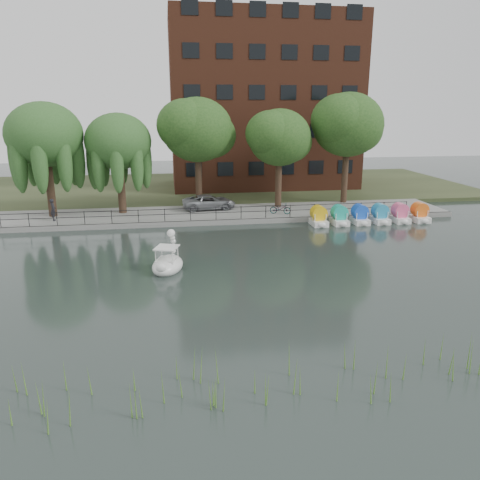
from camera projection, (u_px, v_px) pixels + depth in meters
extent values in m
plane|color=#3B4844|center=(242.00, 285.00, 24.43)|extent=(120.00, 120.00, 0.00)
cube|color=gray|center=(213.00, 214.00, 39.58)|extent=(40.00, 6.00, 0.40)
cube|color=gray|center=(216.00, 223.00, 36.78)|extent=(40.00, 0.25, 0.40)
cube|color=#47512D|center=(201.00, 187.00, 52.90)|extent=(60.00, 22.00, 0.36)
cylinder|color=black|center=(216.00, 208.00, 36.65)|extent=(32.00, 0.04, 0.04)
cylinder|color=black|center=(216.00, 213.00, 36.76)|extent=(32.00, 0.04, 0.04)
cylinder|color=black|center=(216.00, 213.00, 36.78)|extent=(0.05, 0.05, 1.00)
cube|color=#4C1E16|center=(263.00, 103.00, 51.40)|extent=(20.00, 10.00, 18.00)
cylinder|color=#473323|center=(51.00, 190.00, 37.54)|extent=(0.60, 0.60, 4.20)
ellipsoid|color=#3E6E32|center=(44.00, 134.00, 36.33)|extent=(5.88, 5.88, 5.00)
cylinder|color=#473323|center=(121.00, 190.00, 38.87)|extent=(0.60, 0.60, 3.80)
ellipsoid|color=#3E6E32|center=(118.00, 141.00, 37.77)|extent=(5.32, 5.32, 4.52)
cylinder|color=#473323|center=(199.00, 182.00, 40.67)|extent=(0.60, 0.60, 4.50)
ellipsoid|color=#416727|center=(197.00, 130.00, 39.45)|extent=(6.00, 6.00, 5.10)
cylinder|color=#473323|center=(278.00, 184.00, 41.27)|extent=(0.60, 0.60, 4.05)
ellipsoid|color=#416727|center=(279.00, 138.00, 40.17)|extent=(5.40, 5.40, 4.59)
cylinder|color=#473323|center=(345.00, 177.00, 43.07)|extent=(0.60, 0.60, 4.72)
ellipsoid|color=#416727|center=(348.00, 125.00, 41.79)|extent=(6.30, 6.30, 5.36)
imported|color=gray|center=(209.00, 201.00, 40.44)|extent=(2.93, 5.45, 1.46)
imported|color=gray|center=(280.00, 208.00, 38.75)|extent=(1.12, 1.82, 1.00)
imported|color=black|center=(53.00, 208.00, 36.30)|extent=(0.64, 0.81, 1.98)
ellipsoid|color=white|center=(168.00, 266.00, 26.54)|extent=(2.36, 2.97, 0.58)
cube|color=white|center=(167.00, 261.00, 26.37)|extent=(1.36, 1.42, 0.29)
cube|color=white|center=(167.00, 248.00, 26.20)|extent=(1.54, 1.60, 0.06)
ellipsoid|color=white|center=(161.00, 268.00, 25.43)|extent=(0.72, 0.64, 0.54)
sphere|color=white|center=(171.00, 233.00, 26.90)|extent=(0.46, 0.46, 0.46)
cone|color=black|center=(173.00, 232.00, 27.20)|extent=(0.26, 0.30, 0.19)
cylinder|color=yellow|center=(172.00, 233.00, 27.07)|extent=(0.27, 0.17, 0.25)
cube|color=white|center=(319.00, 223.00, 36.71)|extent=(1.15, 1.70, 0.44)
cylinder|color=yellow|center=(319.00, 213.00, 36.60)|extent=(0.90, 1.20, 0.90)
cube|color=white|center=(339.00, 222.00, 36.95)|extent=(1.15, 1.70, 0.44)
cylinder|color=#1FAF98|center=(339.00, 212.00, 36.85)|extent=(0.90, 1.20, 0.90)
cube|color=white|center=(360.00, 221.00, 37.20)|extent=(1.15, 1.70, 0.44)
cylinder|color=blue|center=(360.00, 212.00, 37.09)|extent=(0.90, 1.20, 0.90)
cube|color=white|center=(380.00, 220.00, 37.45)|extent=(1.15, 1.70, 0.44)
cylinder|color=#298EBC|center=(380.00, 211.00, 37.34)|extent=(0.90, 1.20, 0.90)
cube|color=white|center=(400.00, 219.00, 37.69)|extent=(1.15, 1.70, 0.44)
cylinder|color=#EF588A|center=(400.00, 210.00, 37.59)|extent=(0.90, 1.20, 0.90)
cube|color=white|center=(419.00, 219.00, 37.94)|extent=(1.15, 1.70, 0.44)
cylinder|color=orange|center=(420.00, 210.00, 37.83)|extent=(0.90, 1.20, 0.90)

